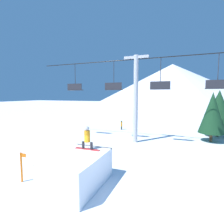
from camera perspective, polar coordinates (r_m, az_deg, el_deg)
ground_plane at (r=9.47m, az=-8.68°, el=-24.38°), size 220.00×220.00×0.00m
mountain_ridge at (r=88.97m, az=18.99°, el=8.47°), size 75.38×75.38×19.16m
snow_ramp at (r=9.70m, az=-11.00°, el=-18.25°), size 2.37×3.59×1.63m
snowboarder at (r=10.09m, az=-8.11°, el=-8.39°), size 1.53×0.34×1.34m
chairlift at (r=17.27m, az=7.75°, el=6.55°), size 21.64×0.44×8.52m
pine_tree_near at (r=20.10m, az=29.92°, el=-0.19°), size 2.49×2.49×5.02m
pine_tree_far at (r=22.92m, az=31.49°, el=0.89°), size 3.38×3.38×5.26m
trail_marker at (r=11.02m, az=-27.42°, el=-15.47°), size 0.41×0.10×1.63m
distant_skier at (r=23.76m, az=3.12°, el=-4.20°), size 0.24×0.24×1.23m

